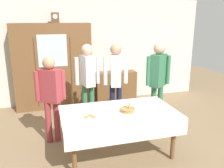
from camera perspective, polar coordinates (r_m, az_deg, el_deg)
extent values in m
plane|color=#846B4C|center=(4.30, 0.76, -14.97)|extent=(12.00, 12.00, 0.00)
cube|color=silver|center=(6.35, -6.13, 7.83)|extent=(6.40, 0.10, 2.70)
cylinder|color=brown|center=(3.49, -9.18, -16.20)|extent=(0.07, 0.07, 0.72)
cylinder|color=brown|center=(3.94, 14.62, -12.60)|extent=(0.07, 0.07, 0.72)
cylinder|color=brown|center=(4.18, -10.53, -10.65)|extent=(0.07, 0.07, 0.72)
cylinder|color=brown|center=(4.56, 9.61, -8.30)|extent=(0.07, 0.07, 0.72)
cube|color=white|center=(3.81, 1.66, -6.85)|extent=(1.84, 1.07, 0.03)
cube|color=white|center=(3.40, 4.42, -12.21)|extent=(1.84, 0.01, 0.24)
cube|color=brown|center=(6.02, -14.04, 4.12)|extent=(1.86, 0.45, 2.09)
cube|color=silver|center=(5.73, -14.22, 7.80)|extent=(0.67, 0.01, 0.75)
cube|color=black|center=(5.82, -17.91, 2.40)|extent=(0.01, 0.01, 1.67)
cube|color=black|center=(5.84, -9.87, 2.97)|extent=(0.01, 0.01, 1.67)
cube|color=brown|center=(5.92, -13.62, 15.34)|extent=(0.18, 0.10, 0.24)
cylinder|color=white|center=(5.87, -13.61, 15.63)|extent=(0.11, 0.01, 0.11)
cube|color=black|center=(5.86, -13.61, 15.77)|extent=(0.00, 0.00, 0.04)
cube|color=black|center=(5.86, -13.40, 15.64)|extent=(0.05, 0.00, 0.00)
cube|color=brown|center=(6.48, 0.91, -0.52)|extent=(1.11, 0.35, 0.80)
cube|color=#2D5184|center=(6.38, 0.92, 3.09)|extent=(0.13, 0.18, 0.03)
cube|color=#2D5184|center=(6.37, 0.92, 3.40)|extent=(0.11, 0.21, 0.04)
cube|color=#99332D|center=(6.36, 0.93, 3.70)|extent=(0.16, 0.22, 0.03)
cylinder|color=white|center=(4.05, 6.49, -5.26)|extent=(0.13, 0.13, 0.01)
cylinder|color=white|center=(4.04, 6.50, -4.85)|extent=(0.08, 0.08, 0.05)
torus|color=white|center=(4.05, 7.00, -4.75)|extent=(0.04, 0.01, 0.04)
cylinder|color=#47230F|center=(4.03, 6.51, -4.56)|extent=(0.06, 0.06, 0.01)
cylinder|color=white|center=(3.97, -0.04, -5.57)|extent=(0.13, 0.13, 0.01)
cylinder|color=white|center=(3.96, -0.04, -5.14)|extent=(0.08, 0.08, 0.05)
torus|color=white|center=(3.97, 0.49, -5.05)|extent=(0.04, 0.01, 0.04)
cylinder|color=#47230F|center=(3.95, -0.04, -4.85)|extent=(0.06, 0.06, 0.01)
cylinder|color=white|center=(3.56, -9.73, -8.36)|extent=(0.13, 0.13, 0.01)
cylinder|color=white|center=(3.55, -9.75, -7.89)|extent=(0.08, 0.08, 0.05)
torus|color=white|center=(3.55, -9.14, -7.80)|extent=(0.04, 0.01, 0.04)
cylinder|color=#47230F|center=(3.54, -9.77, -7.57)|extent=(0.06, 0.06, 0.01)
cylinder|color=silver|center=(4.00, 12.44, -5.80)|extent=(0.13, 0.13, 0.01)
cylinder|color=silver|center=(3.99, 12.46, -5.38)|extent=(0.08, 0.08, 0.05)
torus|color=silver|center=(4.01, 12.94, -5.28)|extent=(0.04, 0.01, 0.04)
cylinder|color=#47230F|center=(3.98, 12.48, -5.09)|extent=(0.06, 0.06, 0.01)
cylinder|color=white|center=(3.56, 6.36, -8.22)|extent=(0.13, 0.13, 0.01)
cylinder|color=white|center=(3.55, 6.38, -7.76)|extent=(0.08, 0.08, 0.05)
torus|color=white|center=(3.56, 6.95, -7.64)|extent=(0.04, 0.01, 0.04)
cylinder|color=#47230F|center=(3.54, 6.39, -7.44)|extent=(0.06, 0.06, 0.01)
cylinder|color=#9E7542|center=(3.79, 3.81, -6.33)|extent=(0.22, 0.22, 0.05)
torus|color=#9E7542|center=(3.78, 3.81, -5.98)|extent=(0.24, 0.24, 0.02)
cylinder|color=tan|center=(3.76, 4.28, -5.30)|extent=(0.04, 0.04, 0.12)
cylinder|color=tan|center=(3.77, 4.26, -5.22)|extent=(0.04, 0.03, 0.12)
cylinder|color=tan|center=(3.78, 4.13, -5.15)|extent=(0.03, 0.03, 0.12)
cylinder|color=white|center=(3.55, -5.31, -8.24)|extent=(0.28, 0.28, 0.01)
ellipsoid|color=#BC7F3D|center=(3.54, -4.34, -7.85)|extent=(0.07, 0.05, 0.04)
ellipsoid|color=#BC7F3D|center=(3.60, -5.25, -7.51)|extent=(0.07, 0.05, 0.04)
ellipsoid|color=#BC7F3D|center=(3.54, -6.29, -7.92)|extent=(0.07, 0.05, 0.04)
cube|color=silver|center=(4.15, 9.88, -4.89)|extent=(0.10, 0.01, 0.00)
ellipsoid|color=silver|center=(4.17, 10.57, -4.79)|extent=(0.03, 0.02, 0.01)
cube|color=silver|center=(3.90, 6.97, -6.14)|extent=(0.10, 0.01, 0.00)
ellipsoid|color=silver|center=(3.92, 7.72, -6.03)|extent=(0.03, 0.02, 0.01)
cube|color=silver|center=(4.21, 4.16, -4.41)|extent=(0.10, 0.01, 0.00)
ellipsoid|color=silver|center=(4.23, 4.87, -4.31)|extent=(0.03, 0.02, 0.01)
cylinder|color=#191E38|center=(5.02, 0.06, -5.05)|extent=(0.11, 0.11, 0.85)
cylinder|color=#191E38|center=(5.06, 1.70, -4.89)|extent=(0.11, 0.11, 0.85)
cube|color=silver|center=(4.83, 0.92, 3.30)|extent=(0.28, 0.40, 0.64)
sphere|color=tan|center=(4.76, 0.94, 8.40)|extent=(0.23, 0.23, 0.23)
cylinder|color=silver|center=(4.77, -1.61, 3.15)|extent=(0.08, 0.08, 0.57)
cylinder|color=silver|center=(4.90, 3.39, 3.45)|extent=(0.08, 0.08, 0.57)
cylinder|color=#933338|center=(4.44, -15.11, -8.89)|extent=(0.11, 0.11, 0.78)
cylinder|color=#933338|center=(4.45, -13.16, -8.75)|extent=(0.11, 0.11, 0.78)
cube|color=#933338|center=(4.22, -14.73, -0.37)|extent=(0.41, 0.37, 0.58)
sphere|color=tan|center=(4.13, -15.10, 4.92)|extent=(0.21, 0.21, 0.21)
cylinder|color=#933338|center=(4.22, -17.71, -0.59)|extent=(0.08, 0.08, 0.52)
cylinder|color=#933338|center=(4.23, -11.76, -0.15)|extent=(0.08, 0.08, 0.52)
cylinder|color=#33704C|center=(5.06, -6.57, -5.00)|extent=(0.11, 0.11, 0.84)
cylinder|color=#33704C|center=(5.08, -4.89, -4.86)|extent=(0.11, 0.11, 0.84)
cube|color=silver|center=(4.87, -5.96, 3.24)|extent=(0.26, 0.39, 0.63)
sphere|color=tan|center=(4.79, -6.10, 8.27)|extent=(0.23, 0.23, 0.23)
cylinder|color=silver|center=(4.83, -8.53, 3.07)|extent=(0.08, 0.08, 0.57)
cylinder|color=silver|center=(4.91, -3.43, 3.40)|extent=(0.08, 0.08, 0.57)
cylinder|color=#33704C|center=(4.98, 9.94, -5.33)|extent=(0.11, 0.11, 0.87)
cylinder|color=#33704C|center=(5.05, 11.48, -5.13)|extent=(0.11, 0.11, 0.87)
cube|color=#33704C|center=(4.80, 11.16, 3.26)|extent=(0.41, 0.38, 0.65)
sphere|color=tan|center=(4.73, 11.44, 8.49)|extent=(0.23, 0.23, 0.23)
cylinder|color=#33704C|center=(4.71, 8.77, 3.13)|extent=(0.08, 0.08, 0.58)
cylinder|color=#33704C|center=(4.91, 13.46, 3.38)|extent=(0.08, 0.08, 0.58)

